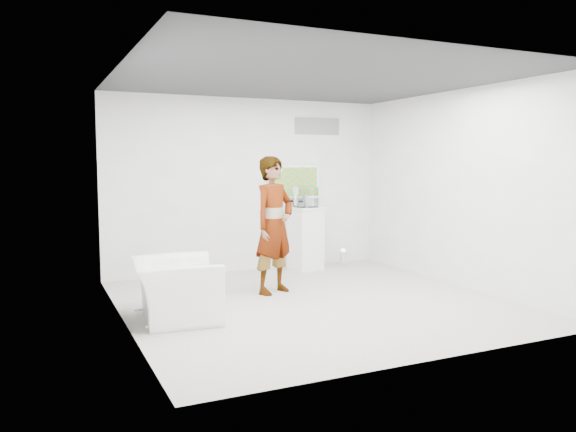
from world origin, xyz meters
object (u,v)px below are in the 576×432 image
at_px(armchair, 176,290).
at_px(floor_uplight, 343,258).
at_px(tv, 293,182).
at_px(pedestal, 305,238).
at_px(person, 274,225).

height_order(armchair, floor_uplight, armchair).
bearing_deg(floor_uplight, armchair, -148.99).
relative_size(tv, pedestal, 0.90).
relative_size(pedestal, floor_uplight, 3.59).
bearing_deg(floor_uplight, pedestal, 177.50).
height_order(tv, floor_uplight, tv).
bearing_deg(tv, floor_uplight, -22.25).
height_order(pedestal, floor_uplight, pedestal).
relative_size(armchair, pedestal, 1.01).
bearing_deg(tv, pedestal, -74.27).
bearing_deg(pedestal, person, -130.65).
bearing_deg(armchair, pedestal, -46.44).
distance_m(person, floor_uplight, 2.54).
height_order(person, armchair, person).
xyz_separation_m(person, pedestal, (1.21, 1.41, -0.44)).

